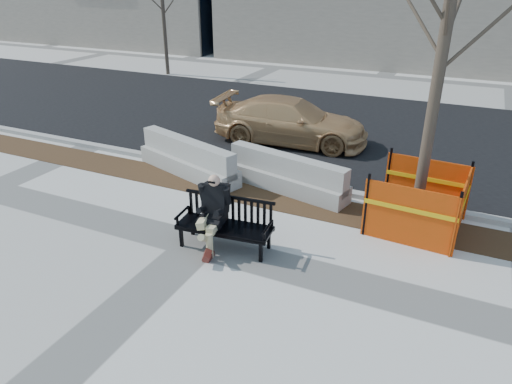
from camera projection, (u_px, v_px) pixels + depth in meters
ground at (198, 244)px, 9.49m from camera, size 120.00×120.00×0.00m
mulch_strip at (254, 194)px, 11.62m from camera, size 40.00×1.20×0.02m
asphalt_street at (328, 127)px, 16.70m from camera, size 60.00×10.40×0.01m
curb at (269, 178)px, 12.37m from camera, size 60.00×0.25×0.12m
bench at (225, 247)px, 9.39m from camera, size 1.99×0.89×1.02m
seated_man at (215, 244)px, 9.52m from camera, size 0.74×1.12×1.48m
tree_fence at (414, 226)px, 10.16m from camera, size 2.93×2.93×6.88m
sedan at (290, 142)px, 15.18m from camera, size 5.03×2.44×1.41m
jersey_barrier_left at (189, 174)px, 12.81m from camera, size 3.48×1.74×0.99m
jersey_barrier_right at (286, 190)px, 11.85m from camera, size 3.37×1.37×0.95m
far_tree_left at (168, 74)px, 25.30m from camera, size 2.71×2.71×5.79m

